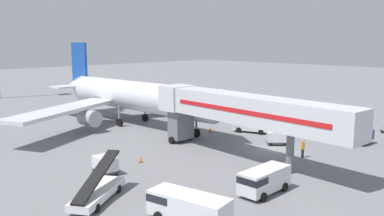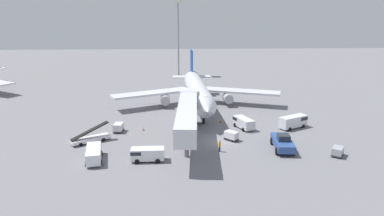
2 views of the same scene
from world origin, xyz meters
name	(u,v)px [view 1 (image 1 of 2)]	position (x,y,z in m)	size (l,w,h in m)	color
ground_plane	(272,149)	(0.00, 0.00, 0.00)	(300.00, 300.00, 0.00)	slate
airplane_at_gate	(134,96)	(-2.41, 21.52, 4.02)	(38.34, 35.35, 11.43)	silver
jet_bridge	(236,110)	(-5.28, 0.90, 4.90)	(4.71, 23.78, 6.57)	silver
pushback_tug	(343,131)	(9.32, -3.60, 1.18)	(3.33, 6.70, 2.56)	#2D4C8E
belt_loader_truck	(98,191)	(-21.29, 0.97, 0.76)	(6.24, 4.84, 3.06)	white
service_van_far_left	(251,123)	(5.19, 6.79, 1.13)	(3.49, 5.10, 1.96)	silver
service_van_near_right	(292,113)	(14.54, 6.45, 1.30)	(5.78, 4.19, 2.28)	silver
service_van_rear_right	(263,180)	(-11.46, -6.83, 1.12)	(4.73, 2.10, 1.95)	silver
service_van_outer_left	(187,206)	(-19.09, -6.16, 1.10)	(3.02, 5.80, 1.90)	white
baggage_cart_rear_left	(277,137)	(2.01, 0.73, 0.85)	(2.44, 2.47, 1.53)	#38383D
baggage_cart_mid_center	(105,164)	(-17.47, 5.85, 0.86)	(1.69, 2.38, 1.57)	#38383D
ground_crew_worker_foreground	(303,148)	(-0.56, -3.98, 0.98)	(0.49, 0.49, 1.86)	#1E2333
safety_cone_alpha	(296,128)	(10.25, 3.21, 0.25)	(0.33, 0.33, 0.51)	black
safety_cone_bravo	(210,130)	(1.43, 10.44, 0.32)	(0.43, 0.43, 0.66)	black
safety_cone_charlie	(141,159)	(-13.10, 6.37, 0.31)	(0.40, 0.40, 0.62)	black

